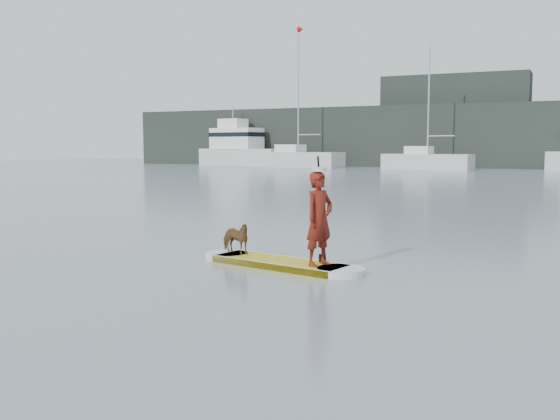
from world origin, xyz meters
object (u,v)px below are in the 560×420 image
at_px(paddleboard, 280,263).
at_px(sailboat_c, 426,160).
at_px(paddler, 319,219).
at_px(sailboat_b, 297,158).
at_px(motor_yacht_b, 240,148).
at_px(dog, 235,238).

height_order(paddleboard, sailboat_c, sailboat_c).
bearing_deg(paddler, paddleboard, 99.64).
height_order(paddler, sailboat_b, sailboat_b).
height_order(paddleboard, motor_yacht_b, motor_yacht_b).
bearing_deg(paddleboard, dog, 180.00).
height_order(paddleboard, sailboat_b, sailboat_b).
bearing_deg(paddler, dog, 99.64).
xyz_separation_m(paddleboard, dog, (-1.02, 0.21, 0.36)).
distance_m(paddler, sailboat_c, 45.90).
bearing_deg(paddler, sailboat_c, 30.94).
bearing_deg(sailboat_c, paddler, -73.95).
bearing_deg(paddleboard, sailboat_b, 124.71).
bearing_deg(sailboat_b, motor_yacht_b, 173.88).
xyz_separation_m(dog, motor_yacht_b, (-26.40, 48.08, 1.41)).
height_order(paddler, sailboat_c, sailboat_c).
bearing_deg(paddleboard, sailboat_c, 110.35).
bearing_deg(motor_yacht_b, sailboat_b, -4.03).
bearing_deg(sailboat_c, dog, -76.14).
distance_m(dog, motor_yacht_b, 54.87).
relative_size(paddleboard, sailboat_c, 0.30).
xyz_separation_m(paddler, sailboat_c, (-7.90, 45.21, -0.09)).
xyz_separation_m(paddler, motor_yacht_b, (-28.22, 48.45, 0.92)).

